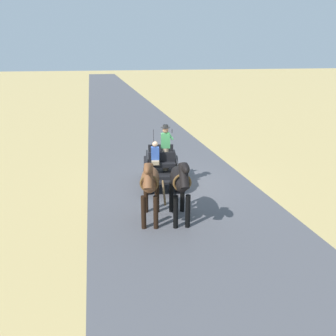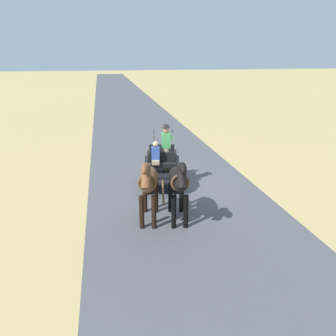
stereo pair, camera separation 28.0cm
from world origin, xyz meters
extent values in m
plane|color=tan|center=(0.00, 0.00, 0.00)|extent=(200.00, 200.00, 0.00)
cube|color=#4C4C51|center=(0.00, 0.00, 0.00)|extent=(6.54, 160.00, 0.01)
cube|color=black|center=(0.36, -0.14, 0.66)|extent=(1.54, 2.37, 0.12)
cube|color=black|center=(-0.20, -0.05, 0.94)|extent=(0.40, 2.07, 0.44)
cube|color=black|center=(0.93, -0.23, 0.94)|extent=(0.40, 2.07, 0.44)
cube|color=black|center=(0.56, 1.06, 0.56)|extent=(1.10, 0.41, 0.08)
cube|color=black|center=(0.17, -1.32, 0.48)|extent=(0.74, 0.32, 0.06)
cube|color=black|center=(0.46, 0.46, 1.04)|extent=(1.07, 0.52, 0.14)
cube|color=black|center=(0.43, 0.28, 1.26)|extent=(1.02, 0.25, 0.44)
cube|color=black|center=(0.28, -0.63, 1.04)|extent=(1.07, 0.52, 0.14)
cube|color=black|center=(0.25, -0.80, 1.26)|extent=(1.02, 0.25, 0.44)
cylinder|color=black|center=(-0.15, 0.73, 0.48)|extent=(0.26, 0.96, 0.96)
cylinder|color=black|center=(-0.15, 0.73, 0.48)|extent=(0.15, 0.23, 0.21)
cylinder|color=black|center=(1.13, 0.51, 0.48)|extent=(0.26, 0.96, 0.96)
cylinder|color=black|center=(1.13, 0.51, 0.48)|extent=(0.15, 0.23, 0.21)
cylinder|color=black|center=(-0.40, -0.79, 0.48)|extent=(0.26, 0.96, 0.96)
cylinder|color=black|center=(-0.40, -0.79, 0.48)|extent=(0.15, 0.23, 0.21)
cylinder|color=black|center=(0.88, -1.01, 0.48)|extent=(0.26, 0.96, 0.96)
cylinder|color=black|center=(0.88, -1.01, 0.48)|extent=(0.15, 0.23, 0.21)
cylinder|color=brown|center=(0.72, 2.03, 0.61)|extent=(0.40, 1.98, 0.07)
cylinder|color=black|center=(0.76, 0.41, 1.74)|extent=(0.02, 0.02, 1.30)
cylinder|color=#998466|center=(0.27, 0.21, 1.17)|extent=(0.22, 0.22, 0.90)
cube|color=#387F47|center=(0.27, 0.21, 1.90)|extent=(0.37, 0.27, 0.56)
sphere|color=#9E7051|center=(0.27, 0.21, 2.30)|extent=(0.22, 0.22, 0.22)
cylinder|color=black|center=(0.27, 0.21, 2.40)|extent=(0.36, 0.36, 0.01)
cylinder|color=black|center=(0.27, 0.21, 2.45)|extent=(0.20, 0.20, 0.10)
cylinder|color=#387F47|center=(0.10, 0.28, 2.08)|extent=(0.27, 0.12, 0.32)
cube|color=black|center=(0.04, 0.31, 2.28)|extent=(0.03, 0.07, 0.14)
cube|color=#998466|center=(0.73, 0.54, 1.18)|extent=(0.33, 0.36, 0.14)
cube|color=#2D4C99|center=(0.71, 0.42, 1.49)|extent=(0.33, 0.25, 0.48)
sphere|color=tan|center=(0.71, 0.42, 1.84)|extent=(0.20, 0.20, 0.20)
ellipsoid|color=black|center=(0.41, 2.89, 1.37)|extent=(0.73, 1.61, 0.64)
cylinder|color=black|center=(0.29, 3.46, 0.53)|extent=(0.15, 0.15, 1.05)
cylinder|color=black|center=(0.65, 3.42, 0.53)|extent=(0.15, 0.15, 1.05)
cylinder|color=black|center=(0.17, 2.37, 0.53)|extent=(0.15, 0.15, 1.05)
cylinder|color=black|center=(0.53, 2.33, 0.53)|extent=(0.15, 0.15, 1.05)
cylinder|color=black|center=(0.51, 3.73, 1.77)|extent=(0.33, 0.67, 0.73)
ellipsoid|color=black|center=(0.53, 3.95, 2.07)|extent=(0.28, 0.56, 0.28)
cube|color=black|center=(0.50, 3.71, 1.81)|extent=(0.12, 0.51, 0.56)
cylinder|color=black|center=(0.33, 2.16, 1.07)|extent=(0.11, 0.11, 0.70)
torus|color=brown|center=(0.47, 3.44, 1.45)|extent=(0.55, 0.13, 0.55)
ellipsoid|color=brown|center=(1.30, 2.75, 1.37)|extent=(0.89, 1.64, 0.64)
cylinder|color=black|center=(1.24, 3.32, 0.53)|extent=(0.15, 0.15, 1.05)
cylinder|color=black|center=(1.59, 3.24, 0.53)|extent=(0.15, 0.15, 1.05)
cylinder|color=black|center=(1.00, 2.25, 0.53)|extent=(0.15, 0.15, 1.05)
cylinder|color=black|center=(1.36, 2.17, 0.53)|extent=(0.15, 0.15, 1.05)
cylinder|color=brown|center=(1.48, 3.57, 1.77)|extent=(0.39, 0.69, 0.73)
ellipsoid|color=brown|center=(1.53, 3.78, 2.07)|extent=(0.33, 0.57, 0.28)
cube|color=black|center=(1.48, 3.55, 1.81)|extent=(0.17, 0.50, 0.56)
cylinder|color=black|center=(1.14, 2.02, 1.07)|extent=(0.11, 0.11, 0.70)
torus|color=brown|center=(1.42, 3.28, 1.45)|extent=(0.55, 0.19, 0.55)
camera|label=1|loc=(2.83, 12.10, 4.98)|focal=35.64mm
camera|label=2|loc=(2.56, 12.16, 4.98)|focal=35.64mm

